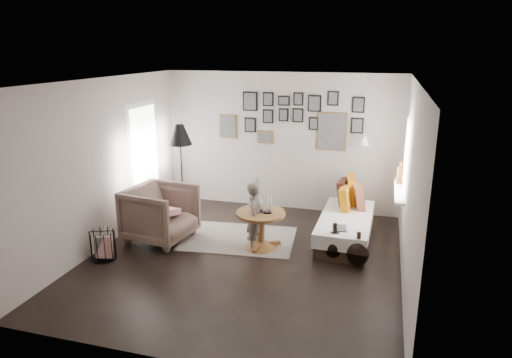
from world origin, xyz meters
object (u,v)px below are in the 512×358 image
(vase, at_px, (256,201))
(child, at_px, (255,216))
(demijohn_large, at_px, (334,245))
(demijohn_small, at_px, (358,253))
(floor_lamp, at_px, (180,138))
(pedestal_table, at_px, (261,231))
(armchair, at_px, (161,213))
(magazine_basket, at_px, (103,245))
(daybed, at_px, (346,222))

(vase, distance_m, child, 0.24)
(demijohn_large, relative_size, demijohn_small, 1.10)
(demijohn_large, bearing_deg, demijohn_small, -18.92)
(floor_lamp, xyz_separation_m, child, (1.57, -0.78, -0.98))
(pedestal_table, bearing_deg, demijohn_small, -7.29)
(child, bearing_deg, demijohn_large, -95.04)
(vase, bearing_deg, armchair, -174.81)
(armchair, distance_m, child, 1.57)
(armchair, height_order, child, child)
(armchair, relative_size, demijohn_small, 1.94)
(magazine_basket, bearing_deg, demijohn_small, 12.68)
(pedestal_table, bearing_deg, daybed, 31.14)
(demijohn_small, height_order, child, child)
(daybed, distance_m, floor_lamp, 3.15)
(pedestal_table, relative_size, floor_lamp, 0.43)
(daybed, xyz_separation_m, floor_lamp, (-2.89, -0.01, 1.24))
(pedestal_table, distance_m, demijohn_small, 1.51)
(floor_lamp, xyz_separation_m, demijohn_small, (3.15, -0.93, -1.33))
(pedestal_table, height_order, magazine_basket, pedestal_table)
(floor_lamp, relative_size, magazine_basket, 3.80)
(armchair, xyz_separation_m, floor_lamp, (-0.00, 0.86, 1.07))
(floor_lamp, height_order, child, floor_lamp)
(floor_lamp, height_order, magazine_basket, floor_lamp)
(demijohn_large, bearing_deg, armchair, -178.95)
(armchair, relative_size, demijohn_large, 1.76)
(daybed, xyz_separation_m, armchair, (-2.89, -0.87, 0.17))
(pedestal_table, distance_m, vase, 0.49)
(armchair, relative_size, floor_lamp, 0.56)
(vase, xyz_separation_m, armchair, (-1.57, -0.14, -0.31))
(daybed, distance_m, demijohn_large, 0.83)
(floor_lamp, bearing_deg, daybed, 0.29)
(demijohn_large, xyz_separation_m, child, (-1.22, 0.03, 0.32))
(demijohn_small, xyz_separation_m, child, (-1.57, 0.15, 0.34))
(child, bearing_deg, pedestal_table, -63.63)
(floor_lamp, bearing_deg, demijohn_large, -16.12)
(demijohn_large, height_order, child, child)
(child, bearing_deg, daybed, -62.69)
(pedestal_table, bearing_deg, child, -149.86)
(demijohn_large, height_order, demijohn_small, demijohn_large)
(pedestal_table, xyz_separation_m, vase, (-0.08, 0.02, 0.49))
(pedestal_table, distance_m, child, 0.27)
(armchair, bearing_deg, pedestal_table, -77.61)
(floor_lamp, distance_m, demijohn_small, 3.54)
(pedestal_table, relative_size, armchair, 0.77)
(demijohn_small, relative_size, child, 0.48)
(demijohn_small, bearing_deg, child, 174.66)
(floor_lamp, bearing_deg, child, -26.39)
(demijohn_small, bearing_deg, pedestal_table, 172.71)
(vase, xyz_separation_m, demijohn_large, (1.23, -0.09, -0.55))
(pedestal_table, xyz_separation_m, demijohn_large, (1.15, -0.07, -0.06))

